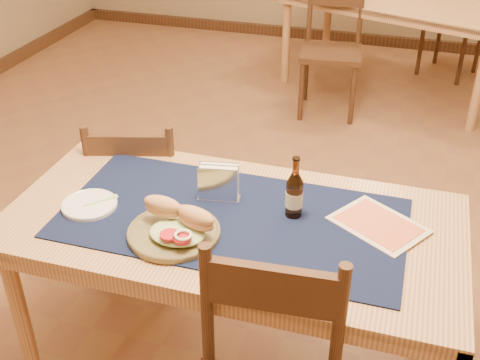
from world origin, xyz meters
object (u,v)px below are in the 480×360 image
(chair_main_far, at_px, (140,195))
(sandwich_plate, at_px, (176,228))
(beer_bottle, at_px, (294,194))
(napkin_holder, at_px, (219,183))
(back_table, at_px, (399,9))
(main_table, at_px, (232,237))

(chair_main_far, relative_size, sandwich_plate, 2.80)
(beer_bottle, xyz_separation_m, napkin_holder, (-0.28, 0.02, -0.02))
(back_table, relative_size, beer_bottle, 8.39)
(main_table, height_order, chair_main_far, chair_main_far)
(back_table, xyz_separation_m, chair_main_far, (-0.94, -2.72, -0.21))
(sandwich_plate, xyz_separation_m, beer_bottle, (0.35, 0.24, 0.05))
(back_table, height_order, chair_main_far, chair_main_far)
(main_table, bearing_deg, napkin_holder, 128.66)
(sandwich_plate, bearing_deg, back_table, 81.50)
(chair_main_far, distance_m, napkin_holder, 0.71)
(chair_main_far, bearing_deg, napkin_holder, -34.57)
(chair_main_far, xyz_separation_m, napkin_holder, (0.51, -0.35, 0.36))
(back_table, xyz_separation_m, beer_bottle, (-0.15, -3.09, 0.17))
(beer_bottle, bearing_deg, napkin_holder, 175.12)
(beer_bottle, bearing_deg, back_table, 87.23)
(main_table, distance_m, beer_bottle, 0.28)
(main_table, xyz_separation_m, napkin_holder, (-0.08, 0.10, 0.15))
(sandwich_plate, bearing_deg, main_table, 47.33)
(napkin_holder, bearing_deg, beer_bottle, -4.88)
(main_table, height_order, beer_bottle, beer_bottle)
(main_table, height_order, napkin_holder, napkin_holder)
(main_table, relative_size, napkin_holder, 9.86)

